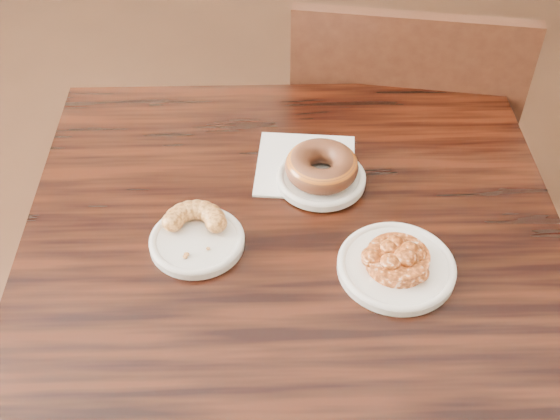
{
  "coord_description": "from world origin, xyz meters",
  "views": [
    {
      "loc": [
        0.1,
        -0.77,
        1.55
      ],
      "look_at": [
        0.06,
        -0.01,
        0.8
      ],
      "focal_mm": 45.0,
      "sensor_mm": 36.0,
      "label": 1
    }
  ],
  "objects_px": {
    "cafe_table": "(292,375)",
    "chair_far": "(393,137)",
    "cruller_fragment": "(196,232)",
    "apple_fritter": "(398,258)",
    "glazed_donut": "(322,166)"
  },
  "relations": [
    {
      "from": "cruller_fragment",
      "to": "cafe_table",
      "type": "bearing_deg",
      "value": 4.12
    },
    {
      "from": "cruller_fragment",
      "to": "apple_fritter",
      "type": "bearing_deg",
      "value": -7.41
    },
    {
      "from": "cafe_table",
      "to": "chair_far",
      "type": "height_order",
      "value": "chair_far"
    },
    {
      "from": "chair_far",
      "to": "cruller_fragment",
      "type": "distance_m",
      "value": 0.83
    },
    {
      "from": "chair_far",
      "to": "glazed_donut",
      "type": "distance_m",
      "value": 0.64
    },
    {
      "from": "chair_far",
      "to": "cruller_fragment",
      "type": "relative_size",
      "value": 7.98
    },
    {
      "from": "cafe_table",
      "to": "chair_far",
      "type": "distance_m",
      "value": 0.69
    },
    {
      "from": "cafe_table",
      "to": "apple_fritter",
      "type": "bearing_deg",
      "value": -22.1
    },
    {
      "from": "cafe_table",
      "to": "chair_far",
      "type": "bearing_deg",
      "value": 66.46
    },
    {
      "from": "cruller_fragment",
      "to": "chair_far",
      "type": "bearing_deg",
      "value": 59.87
    },
    {
      "from": "cafe_table",
      "to": "cruller_fragment",
      "type": "distance_m",
      "value": 0.43
    },
    {
      "from": "cafe_table",
      "to": "cruller_fragment",
      "type": "height_order",
      "value": "cruller_fragment"
    },
    {
      "from": "glazed_donut",
      "to": "cruller_fragment",
      "type": "distance_m",
      "value": 0.24
    },
    {
      "from": "apple_fritter",
      "to": "cruller_fragment",
      "type": "bearing_deg",
      "value": 172.59
    },
    {
      "from": "glazed_donut",
      "to": "chair_far",
      "type": "bearing_deg",
      "value": 69.37
    }
  ]
}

